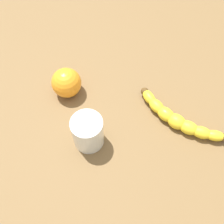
# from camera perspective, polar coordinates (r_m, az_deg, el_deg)

# --- Properties ---
(wooden_tabletop) EXTENTS (1.20, 1.20, 0.03)m
(wooden_tabletop) POSITION_cam_1_polar(r_m,az_deg,el_deg) (0.72, 5.69, 2.99)
(wooden_tabletop) COLOR brown
(wooden_tabletop) RESTS_ON ground
(banana) EXTENTS (0.24, 0.09, 0.04)m
(banana) POSITION_cam_1_polar(r_m,az_deg,el_deg) (0.66, 14.20, -1.51)
(banana) COLOR yellow
(banana) RESTS_ON wooden_tabletop
(smoothie_glass) EXTENTS (0.07, 0.07, 0.09)m
(smoothie_glass) POSITION_cam_1_polar(r_m,az_deg,el_deg) (0.60, -5.26, -4.42)
(smoothie_glass) COLOR silver
(smoothie_glass) RESTS_ON wooden_tabletop
(orange_fruit) EXTENTS (0.08, 0.08, 0.08)m
(orange_fruit) POSITION_cam_1_polar(r_m,az_deg,el_deg) (0.69, -9.88, 6.29)
(orange_fruit) COLOR orange
(orange_fruit) RESTS_ON wooden_tabletop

